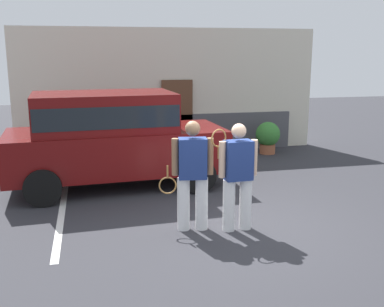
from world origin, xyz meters
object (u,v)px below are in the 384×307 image
(parked_suv, at_px, (112,135))
(tennis_player_woman, at_px, (238,175))
(tennis_player_man, at_px, (192,174))
(potted_plant_by_porch, at_px, (268,136))

(parked_suv, xyz_separation_m, tennis_player_woman, (1.85, -2.99, -0.22))
(tennis_player_man, height_order, tennis_player_woman, tennis_player_man)
(parked_suv, distance_m, tennis_player_man, 3.04)
(tennis_player_woman, height_order, potted_plant_by_porch, tennis_player_woman)
(tennis_player_woman, xyz_separation_m, potted_plant_by_porch, (2.70, 5.35, -0.42))
(potted_plant_by_porch, bearing_deg, parked_suv, -152.51)
(parked_suv, bearing_deg, potted_plant_by_porch, 24.12)
(tennis_player_woman, bearing_deg, tennis_player_man, -17.56)
(tennis_player_man, relative_size, potted_plant_by_porch, 1.98)
(tennis_player_man, bearing_deg, parked_suv, -59.63)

